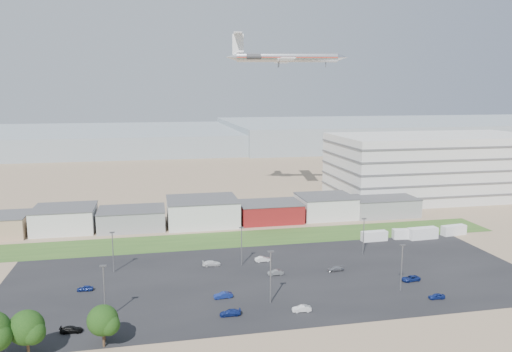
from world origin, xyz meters
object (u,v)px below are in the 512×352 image
object	(u,v)px
airliner	(287,57)
parked_car_10	(71,329)
parked_car_2	(437,296)
parked_car_6	(212,263)
box_trailer_a	(374,236)
parked_car_5	(85,288)
parked_car_0	(411,278)
parked_car_4	(223,295)
parked_car_3	(230,313)
parked_car_7	(276,272)
parked_car_12	(335,269)
parked_car_11	(263,259)
parked_car_13	(302,309)

from	to	relation	value
airliner	parked_car_10	size ratio (longest dim) A/B	12.23
parked_car_2	parked_car_6	size ratio (longest dim) A/B	0.75
parked_car_2	box_trailer_a	bearing A→B (deg)	176.63
parked_car_5	parked_car_10	world-z (taller)	parked_car_5
parked_car_0	parked_car_5	xyz separation A→B (m)	(-70.90, 9.14, -0.02)
parked_car_4	parked_car_10	world-z (taller)	parked_car_4
parked_car_3	parked_car_7	world-z (taller)	parked_car_7
parked_car_0	parked_car_4	size ratio (longest dim) A/B	1.11
parked_car_10	parked_car_2	bearing A→B (deg)	-86.89
parked_car_12	airliner	bearing A→B (deg)	168.98
parked_car_2	parked_car_10	distance (m)	71.18
parked_car_12	parked_car_4	bearing A→B (deg)	-74.02
parked_car_5	airliner	bearing A→B (deg)	145.80
airliner	parked_car_11	world-z (taller)	airliner
parked_car_5	parked_car_13	xyz separation A→B (m)	(42.29, -19.29, 0.03)
box_trailer_a	airliner	bearing A→B (deg)	96.00
parked_car_13	parked_car_3	bearing A→B (deg)	-90.46
parked_car_2	parked_car_12	xyz separation A→B (m)	(-14.56, 19.48, 0.01)
parked_car_2	parked_car_3	size ratio (longest dim) A/B	0.83
parked_car_10	parked_car_12	world-z (taller)	parked_car_12
parked_car_5	parked_car_2	bearing A→B (deg)	78.97
parked_car_4	parked_car_10	distance (m)	29.80
airliner	parked_car_5	bearing A→B (deg)	-118.49
parked_car_5	parked_car_7	xyz separation A→B (m)	(42.10, 0.71, 0.04)
parked_car_10	parked_car_5	bearing A→B (deg)	3.17
parked_car_3	parked_car_6	bearing A→B (deg)	-178.28
parked_car_4	airliner	bearing A→B (deg)	152.51
box_trailer_a	parked_car_11	distance (m)	36.60
parked_car_4	parked_car_10	bearing A→B (deg)	-77.04
parked_car_6	parked_car_13	distance (m)	32.35
parked_car_10	box_trailer_a	bearing A→B (deg)	-58.99
parked_car_0	parked_car_10	size ratio (longest dim) A/B	1.10
parked_car_4	parked_car_5	size ratio (longest dim) A/B	1.15
box_trailer_a	parked_car_3	size ratio (longest dim) A/B	1.83
airliner	parked_car_0	world-z (taller)	airliner
box_trailer_a	parked_car_10	xyz separation A→B (m)	(-76.22, -40.20, -0.82)
parked_car_0	parked_car_12	size ratio (longest dim) A/B	1.08
parked_car_10	parked_car_13	size ratio (longest dim) A/B	1.06
parked_car_10	parked_car_13	world-z (taller)	parked_car_13
airliner	parked_car_2	distance (m)	118.34
parked_car_11	parked_car_5	bearing A→B (deg)	101.11
parked_car_2	parked_car_6	world-z (taller)	parked_car_6
parked_car_3	parked_car_5	size ratio (longest dim) A/B	1.21
parked_car_2	parked_car_12	bearing A→B (deg)	-139.47
parked_car_4	parked_car_6	size ratio (longest dim) A/B	0.86
parked_car_6	parked_car_11	size ratio (longest dim) A/B	1.12
parked_car_3	parked_car_11	xyz separation A→B (m)	(12.75, 28.49, 0.07)
parked_car_0	parked_car_7	distance (m)	30.44
box_trailer_a	parked_car_2	xyz separation A→B (m)	(-5.04, -40.32, -0.82)
parked_car_12	parked_car_5	bearing A→B (deg)	-93.41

